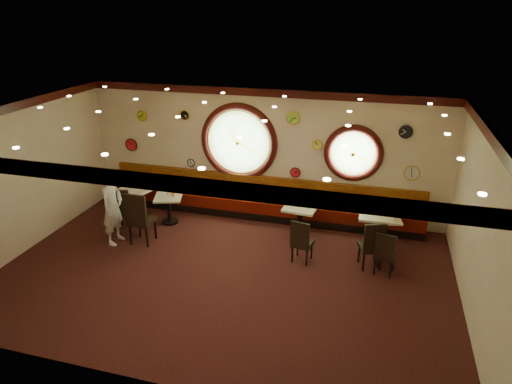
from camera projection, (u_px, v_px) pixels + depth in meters
name	position (u px, v px, depth m)	size (l,w,h in m)	color
floor	(224.00, 273.00, 9.21)	(9.00, 6.00, 0.00)	black
ceiling	(219.00, 117.00, 7.98)	(9.00, 6.00, 0.02)	gold
wall_back	(262.00, 154.00, 11.27)	(9.00, 0.02, 3.20)	beige
wall_front	(145.00, 289.00, 5.93)	(9.00, 0.02, 3.20)	beige
wall_left	(23.00, 178.00, 9.71)	(0.02, 6.00, 3.20)	beige
wall_right	(480.00, 230.00, 7.49)	(0.02, 6.00, 3.20)	beige
molding_back	(262.00, 92.00, 10.64)	(9.00, 0.10, 0.18)	#340B09
molding_front	(135.00, 180.00, 5.39)	(9.00, 0.10, 0.18)	#340B09
molding_left	(10.00, 108.00, 9.11)	(0.10, 6.00, 0.18)	#340B09
molding_right	(496.00, 141.00, 6.92)	(0.10, 6.00, 0.18)	#340B09
banquette_base	(259.00, 213.00, 11.60)	(8.00, 0.55, 0.20)	black
banquette_seat	(259.00, 204.00, 11.50)	(8.00, 0.55, 0.30)	#540F07
banquette_back	(262.00, 186.00, 11.54)	(8.00, 0.10, 0.55)	#601407
porthole_left_glass	(239.00, 142.00, 11.32)	(1.66, 1.66, 0.02)	#A5D680
porthole_left_frame	(239.00, 142.00, 11.30)	(1.98, 1.98, 0.18)	#340B09
porthole_left_ring	(238.00, 142.00, 11.28)	(1.61, 1.61, 0.03)	yellow
porthole_right_glass	(353.00, 153.00, 10.65)	(1.10, 1.10, 0.02)	#A5D680
porthole_right_frame	(353.00, 153.00, 10.63)	(1.38, 1.38, 0.18)	#340B09
porthole_right_ring	(353.00, 154.00, 10.61)	(1.09, 1.09, 0.03)	yellow
wall_clock_0	(406.00, 132.00, 10.11)	(0.28, 0.28, 0.03)	black
wall_clock_1	(131.00, 145.00, 12.14)	(0.32, 0.32, 0.03)	red
wall_clock_2	(293.00, 118.00, 10.68)	(0.30, 0.30, 0.03)	#92DA44
wall_clock_3	(185.00, 115.00, 11.40)	(0.24, 0.24, 0.03)	black
wall_clock_4	(295.00, 172.00, 11.18)	(0.24, 0.24, 0.03)	red
wall_clock_5	(142.00, 116.00, 11.73)	(0.26, 0.26, 0.03)	#B0D32A
wall_clock_6	(317.00, 145.00, 10.77)	(0.22, 0.22, 0.03)	#D5DA48
wall_clock_7	(191.00, 163.00, 11.85)	(0.20, 0.20, 0.03)	white
wall_clock_8	(412.00, 173.00, 10.42)	(0.34, 0.34, 0.03)	white
table_a	(139.00, 199.00, 11.42)	(0.91, 0.91, 0.81)	black
table_b	(169.00, 206.00, 11.16)	(0.81, 0.81, 0.70)	black
table_c	(300.00, 218.00, 10.43)	(0.78, 0.78, 0.79)	black
table_d	(385.00, 228.00, 10.14)	(0.71, 0.71, 0.67)	black
table_e	(375.00, 226.00, 9.99)	(0.76, 0.76, 0.81)	black
chair_a	(122.00, 207.00, 10.67)	(0.52, 0.52, 0.68)	black
chair_b	(139.00, 215.00, 10.06)	(0.52, 0.52, 0.77)	black
chair_c	(301.00, 239.00, 9.38)	(0.47, 0.47, 0.60)	black
chair_d	(385.00, 251.00, 8.94)	(0.46, 0.46, 0.59)	black
chair_e	(373.00, 243.00, 9.13)	(0.56, 0.56, 0.65)	black
condiment_a_salt	(137.00, 185.00, 11.36)	(0.03, 0.03, 0.09)	silver
condiment_b_salt	(168.00, 193.00, 11.11)	(0.04, 0.04, 0.11)	silver
condiment_c_salt	(299.00, 204.00, 10.32)	(0.03, 0.03, 0.09)	silver
condiment_d_salt	(382.00, 214.00, 10.08)	(0.04, 0.04, 0.11)	silver
condiment_a_pepper	(138.00, 186.00, 11.22)	(0.04, 0.04, 0.11)	silver
condiment_b_pepper	(170.00, 194.00, 11.05)	(0.04, 0.04, 0.10)	silver
condiment_c_pepper	(299.00, 205.00, 10.27)	(0.03, 0.03, 0.09)	silver
condiment_d_pepper	(385.00, 216.00, 10.03)	(0.03, 0.03, 0.09)	#BABABF
condiment_a_bottle	(141.00, 185.00, 11.28)	(0.05, 0.05, 0.15)	gold
condiment_b_bottle	(173.00, 193.00, 11.01)	(0.06, 0.06, 0.18)	orange
condiment_c_bottle	(305.00, 203.00, 10.29)	(0.05, 0.05, 0.16)	orange
condiment_d_bottle	(389.00, 214.00, 10.04)	(0.04, 0.04, 0.14)	gold
condiment_e_salt	(373.00, 210.00, 9.93)	(0.04, 0.04, 0.10)	silver
condiment_e_pepper	(376.00, 213.00, 9.80)	(0.03, 0.03, 0.10)	silver
condiment_e_bottle	(381.00, 209.00, 9.93)	(0.05, 0.05, 0.14)	gold
waiter	(112.00, 207.00, 10.08)	(0.63, 0.41, 1.72)	silver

